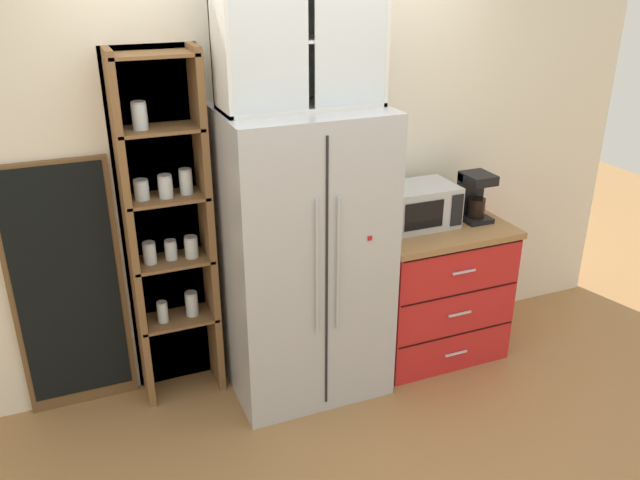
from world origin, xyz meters
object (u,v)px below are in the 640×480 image
microwave (419,205)px  mug_cream (433,215)px  coffee_maker (474,196)px  refrigerator (304,256)px  chalkboard_menu (68,290)px  bottle_clear (433,204)px

microwave → mug_cream: (0.12, 0.02, -0.09)m
coffee_maker → refrigerator: bearing=-178.5°
refrigerator → microwave: size_ratio=3.90×
coffee_maker → mug_cream: bearing=166.7°
microwave → chalkboard_menu: 2.12m
coffee_maker → bottle_clear: 0.27m
microwave → bottle_clear: (0.11, 0.03, -0.02)m
coffee_maker → chalkboard_menu: size_ratio=0.21×
microwave → refrigerator: bearing=-174.7°
bottle_clear → mug_cream: bearing=-74.4°
chalkboard_menu → microwave: bearing=-6.5°
coffee_maker → bottle_clear: (-0.26, 0.07, -0.04)m
mug_cream → bottle_clear: bearing=105.6°
mug_cream → bottle_clear: bottle_clear is taller
refrigerator → mug_cream: 0.92m
bottle_clear → microwave: bearing=-167.5°
refrigerator → microwave: 0.82m
coffee_maker → bottle_clear: bearing=165.3°
coffee_maker → chalkboard_menu: bearing=173.5°
coffee_maker → mug_cream: 0.29m
refrigerator → coffee_maker: 1.18m
microwave → chalkboard_menu: (-2.08, 0.24, -0.28)m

